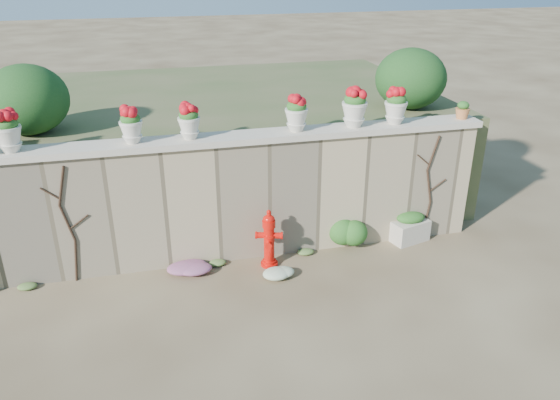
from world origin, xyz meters
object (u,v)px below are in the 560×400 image
object	(u,v)px
planter_box	(410,227)
terracotta_pot	(463,111)
fire_hydrant	(269,238)
urn_pot_0	(7,132)

from	to	relation	value
planter_box	terracotta_pot	bearing A→B (deg)	0.27
fire_hydrant	planter_box	distance (m)	2.61
terracotta_pot	fire_hydrant	bearing A→B (deg)	-171.99
fire_hydrant	terracotta_pot	world-z (taller)	terracotta_pot
fire_hydrant	urn_pot_0	size ratio (longest dim) A/B	1.67
fire_hydrant	urn_pot_0	xyz separation A→B (m)	(-3.61, 0.49, 1.89)
terracotta_pot	planter_box	bearing A→B (deg)	-164.18
fire_hydrant	planter_box	bearing A→B (deg)	20.95
terracotta_pot	urn_pot_0	bearing A→B (deg)	180.00
planter_box	urn_pot_0	xyz separation A→B (m)	(-6.20, 0.25, 2.14)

